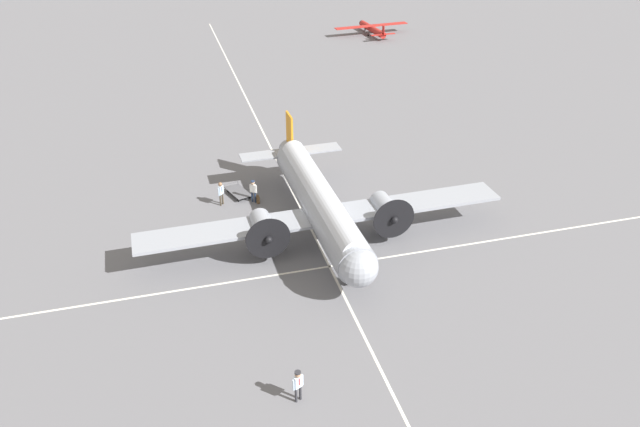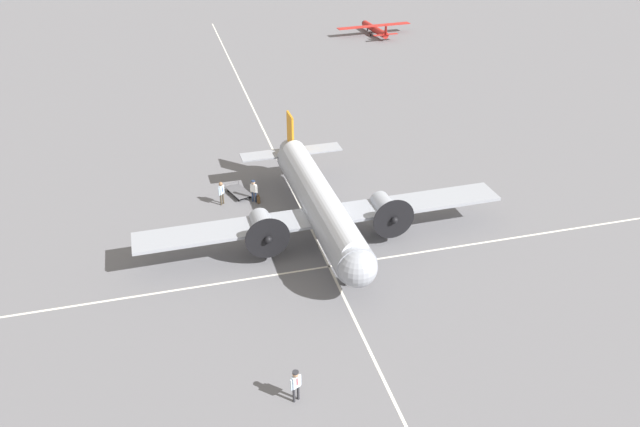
{
  "view_description": "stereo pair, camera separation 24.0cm",
  "coord_description": "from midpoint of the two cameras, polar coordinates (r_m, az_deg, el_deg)",
  "views": [
    {
      "loc": [
        34.08,
        -9.32,
        22.31
      ],
      "look_at": [
        0.0,
        0.0,
        1.56
      ],
      "focal_mm": 35.0,
      "sensor_mm": 36.0,
      "label": 1
    },
    {
      "loc": [
        34.14,
        -9.09,
        22.31
      ],
      "look_at": [
        0.0,
        0.0,
        1.56
      ],
      "focal_mm": 35.0,
      "sensor_mm": 36.0,
      "label": 2
    }
  ],
  "objects": [
    {
      "name": "ground_plane",
      "position": [
        41.78,
        0.16,
        -1.85
      ],
      "size": [
        300.0,
        300.0,
        0.0
      ],
      "primitive_type": "plane",
      "color": "slate"
    },
    {
      "name": "apron_line_eastwest",
      "position": [
        41.69,
        -0.41,
        -1.93
      ],
      "size": [
        120.0,
        0.16,
        0.01
      ],
      "color": "silver",
      "rests_on": "ground_plane"
    },
    {
      "name": "apron_line_northsouth",
      "position": [
        38.72,
        1.64,
        -4.76
      ],
      "size": [
        0.16,
        120.0,
        0.01
      ],
      "color": "silver",
      "rests_on": "ground_plane"
    },
    {
      "name": "airliner_main",
      "position": [
        40.21,
        0.32,
        0.79
      ],
      "size": [
        17.49,
        23.99,
        5.49
      ],
      "rotation": [
        0.0,
        0.0,
        0.02
      ],
      "color": "#9399A3",
      "rests_on": "ground_plane"
    },
    {
      "name": "crew_foreground",
      "position": [
        29.64,
        -1.99,
        -15.19
      ],
      "size": [
        0.4,
        0.57,
        1.81
      ],
      "rotation": [
        0.0,
        0.0,
        -1.14
      ],
      "color": "#2D2D33",
      "rests_on": "ground_plane"
    },
    {
      "name": "passenger_boarding",
      "position": [
        45.26,
        -5.94,
        2.28
      ],
      "size": [
        0.4,
        0.49,
        1.72
      ],
      "rotation": [
        0.0,
        0.0,
        0.94
      ],
      "color": "navy",
      "rests_on": "ground_plane"
    },
    {
      "name": "ramp_agent",
      "position": [
        45.21,
        -8.86,
        2.06
      ],
      "size": [
        0.47,
        0.47,
        1.81
      ],
      "rotation": [
        0.0,
        0.0,
        -0.79
      ],
      "color": "#473D2D",
      "rests_on": "ground_plane"
    },
    {
      "name": "suitcase_near_door",
      "position": [
        45.53,
        -5.51,
        1.32
      ],
      "size": [
        0.42,
        0.19,
        0.58
      ],
      "color": "brown",
      "rests_on": "ground_plane"
    },
    {
      "name": "baggage_cart",
      "position": [
        46.7,
        -7.29,
        2.01
      ],
      "size": [
        2.52,
        1.82,
        0.56
      ],
      "rotation": [
        0.0,
        0.0,
        0.33
      ],
      "color": "#56565B",
      "rests_on": "ground_plane"
    },
    {
      "name": "light_aircraft_distant",
      "position": [
        89.93,
        5.07,
        16.5
      ],
      "size": [
        7.94,
        10.68,
        2.04
      ],
      "rotation": [
        0.0,
        0.0,
        3.22
      ],
      "color": "#B2231E",
      "rests_on": "ground_plane"
    }
  ]
}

